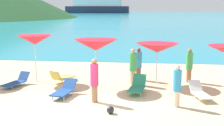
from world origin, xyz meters
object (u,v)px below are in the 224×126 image
at_px(beachgoer_0, 133,66).
at_px(lounge_chair_6, 62,77).
at_px(lounge_chair_0, 17,81).
at_px(beachgoer_4, 177,85).
at_px(umbrella_2, 96,45).
at_px(beachgoer_3, 139,63).
at_px(lounge_chair_3, 64,90).
at_px(beachgoer_1, 189,64).
at_px(lounge_chair_1, 200,92).
at_px(beach_ball, 110,110).
at_px(cruise_ship, 97,3).
at_px(lounge_chair_5, 137,86).
at_px(umbrella_1, 35,40).
at_px(beachgoer_2, 94,79).
at_px(umbrella_3, 157,48).

bearing_deg(beachgoer_0, lounge_chair_6, 169.68).
relative_size(lounge_chair_0, beachgoer_4, 1.02).
xyz_separation_m(umbrella_2, beachgoer_3, (1.96, 1.81, -1.15)).
height_order(lounge_chair_3, beachgoer_1, beachgoer_1).
height_order(lounge_chair_1, beachgoer_0, beachgoer_0).
height_order(beachgoer_4, beach_ball, beachgoer_4).
height_order(umbrella_2, lounge_chair_3, umbrella_2).
xyz_separation_m(umbrella_2, beachgoer_4, (3.55, -2.46, -1.18)).
bearing_deg(lounge_chair_1, lounge_chair_0, 158.90).
xyz_separation_m(lounge_chair_3, beachgoer_4, (4.66, -0.86, 0.58)).
bearing_deg(cruise_ship, lounge_chair_5, -78.37).
height_order(lounge_chair_1, beachgoer_3, beachgoer_3).
relative_size(lounge_chair_0, beachgoer_3, 0.98).
bearing_deg(lounge_chair_6, umbrella_1, 18.91).
bearing_deg(lounge_chair_3, beach_ball, -30.28).
relative_size(umbrella_1, lounge_chair_3, 1.46).
xyz_separation_m(umbrella_2, lounge_chair_5, (1.99, -0.72, -1.74)).
distance_m(umbrella_2, beachgoer_2, 2.53).
xyz_separation_m(lounge_chair_0, beachgoer_1, (8.45, 1.85, 0.68)).
bearing_deg(lounge_chair_5, umbrella_3, 70.29).
bearing_deg(umbrella_2, beach_ball, -72.42).
distance_m(beachgoer_2, beach_ball, 1.70).
distance_m(umbrella_1, beachgoer_3, 5.49).
bearing_deg(beachgoer_2, umbrella_1, -96.73).
bearing_deg(lounge_chair_1, beachgoer_1, 77.14).
bearing_deg(beachgoer_4, beachgoer_3, -3.43).
bearing_deg(beachgoer_4, beachgoer_2, 62.44).
bearing_deg(lounge_chair_6, cruise_ship, -57.01).
height_order(umbrella_1, beachgoer_2, umbrella_1).
xyz_separation_m(umbrella_3, beachgoer_4, (0.67, -3.38, -0.97)).
bearing_deg(beachgoer_0, beachgoer_4, -72.05).
xyz_separation_m(umbrella_1, cruise_ship, (-39.32, 254.93, 6.63)).
height_order(umbrella_1, beachgoer_3, umbrella_1).
xyz_separation_m(umbrella_3, beach_ball, (-1.77, -4.44, -1.70)).
bearing_deg(cruise_ship, beachgoer_1, -77.72).
height_order(umbrella_2, beach_ball, umbrella_2).
bearing_deg(lounge_chair_0, beachgoer_3, 32.98).
bearing_deg(beach_ball, beachgoer_3, 80.97).
distance_m(lounge_chair_5, beach_ball, 2.94).
height_order(lounge_chair_0, lounge_chair_5, lounge_chair_5).
bearing_deg(umbrella_1, beachgoer_2, -40.81).
relative_size(lounge_chair_3, beachgoer_3, 0.97).
relative_size(beachgoer_1, beachgoer_4, 1.06).
relative_size(umbrella_3, lounge_chair_3, 1.35).
bearing_deg(beachgoer_0, umbrella_3, -6.20).
bearing_deg(lounge_chair_6, beachgoer_3, -140.68).
bearing_deg(cruise_ship, lounge_chair_3, -79.07).
relative_size(umbrella_3, beachgoer_4, 1.36).
distance_m(umbrella_3, cruise_ship, 259.01).
bearing_deg(cruise_ship, beachgoer_0, -78.37).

